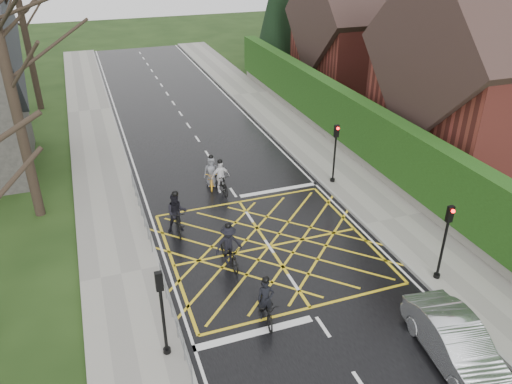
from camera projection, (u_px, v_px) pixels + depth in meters
ground at (269, 246)px, 20.70m from camera, size 120.00×120.00×0.00m
road at (269, 246)px, 20.70m from camera, size 9.00×80.00×0.01m
sidewalk_right at (393, 220)px, 22.44m from camera, size 3.00×80.00×0.15m
sidewalk_left at (121, 275)px, 18.89m from camera, size 3.00×80.00×0.15m
stone_wall at (360, 157)px, 27.81m from camera, size 0.50×38.00×0.70m
hedge at (363, 127)px, 26.98m from camera, size 0.90×38.00×2.80m
house_near at (505, 77)px, 26.15m from camera, size 11.80×9.80×11.30m
house_far at (366, 35)px, 37.94m from camera, size 9.80×8.80×10.30m
conifer at (278, 14)px, 43.09m from camera, size 4.60×4.60×10.00m
tree_far at (19, 4)px, 32.79m from camera, size 8.40×8.40×10.40m
railing_south at (174, 312)px, 16.05m from camera, size 0.05×5.04×1.03m
railing_north at (140, 204)px, 22.27m from camera, size 0.05×6.04×1.03m
traffic_light_ne at (335, 154)px, 24.91m from camera, size 0.24×0.31×3.21m
traffic_light_se at (444, 244)px, 17.94m from camera, size 0.24×0.31×3.21m
traffic_light_sw at (163, 315)px, 14.67m from camera, size 0.24×0.31×3.21m
cyclist_rear at (266, 306)px, 16.65m from camera, size 0.85×1.83×1.72m
cyclist_back at (177, 217)px, 21.38m from camera, size 0.93×2.01×1.97m
cyclist_mid at (229, 249)px, 19.38m from camera, size 1.12×1.92×1.83m
cyclist_front at (221, 180)px, 24.62m from camera, size 0.99×1.81×1.77m
cyclist_lead at (212, 175)px, 25.21m from camera, size 1.11×1.87×1.72m
car at (456, 343)px, 14.98m from camera, size 1.98×4.37×1.39m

